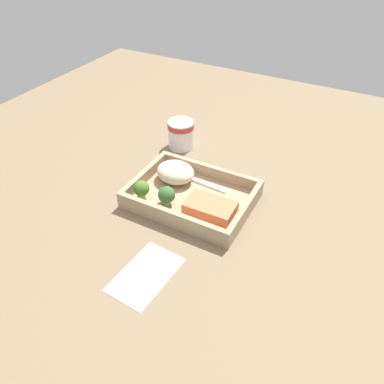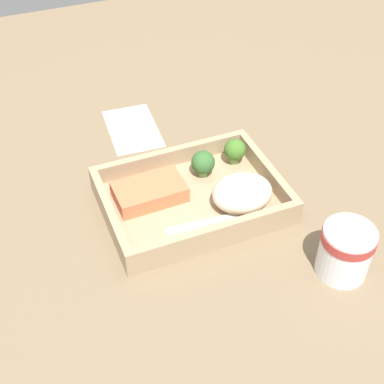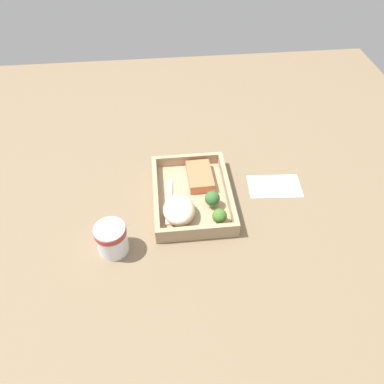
{
  "view_description": "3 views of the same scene",
  "coord_description": "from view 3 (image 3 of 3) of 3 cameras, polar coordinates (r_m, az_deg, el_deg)",
  "views": [
    {
      "loc": [
        -30.84,
        57.62,
        54.94
      ],
      "look_at": [
        0.0,
        0.0,
        2.7
      ],
      "focal_mm": 35.0,
      "sensor_mm": 36.0,
      "label": 1
    },
    {
      "loc": [
        -22.5,
        -55.01,
        56.96
      ],
      "look_at": [
        0.0,
        0.0,
        2.7
      ],
      "focal_mm": 50.0,
      "sensor_mm": 36.0,
      "label": 2
    },
    {
      "loc": [
        66.23,
        -6.97,
        70.96
      ],
      "look_at": [
        0.0,
        0.0,
        2.7
      ],
      "focal_mm": 35.0,
      "sensor_mm": 36.0,
      "label": 3
    }
  ],
  "objects": [
    {
      "name": "mashed_potatoes",
      "position": [
        0.9,
        -2.0,
        -2.75
      ],
      "size": [
        9.21,
        7.73,
        4.65
      ],
      "primitive_type": "ellipsoid",
      "color": "beige",
      "rests_on": "takeout_tray"
    },
    {
      "name": "salmon_fillet",
      "position": [
        1.0,
        1.19,
        2.41
      ],
      "size": [
        10.73,
        6.63,
        2.55
      ],
      "primitive_type": "cube",
      "rotation": [
        0.0,
        0.0,
        0.02
      ],
      "color": "#E87148",
      "rests_on": "takeout_tray"
    },
    {
      "name": "ground_plane",
      "position": [
        0.98,
        0.0,
        -1.51
      ],
      "size": [
        160.0,
        160.0,
        2.0
      ],
      "primitive_type": "cube",
      "color": "#7B664B"
    },
    {
      "name": "broccoli_floret_1",
      "position": [
        0.89,
        4.22,
        -3.72
      ],
      "size": [
        3.55,
        3.55,
        4.52
      ],
      "color": "#82AC5D",
      "rests_on": "takeout_tray"
    },
    {
      "name": "takeout_tray",
      "position": [
        0.97,
        0.0,
        -0.87
      ],
      "size": [
        26.74,
        19.66,
        1.2
      ],
      "primitive_type": "cube",
      "color": "tan",
      "rests_on": "ground_plane"
    },
    {
      "name": "tray_rim",
      "position": [
        0.95,
        0.0,
        -0.01
      ],
      "size": [
        26.74,
        19.66,
        2.96
      ],
      "color": "tan",
      "rests_on": "takeout_tray"
    },
    {
      "name": "paper_cup",
      "position": [
        0.86,
        -12.17,
        -6.86
      ],
      "size": [
        7.14,
        7.14,
        7.59
      ],
      "color": "white",
      "rests_on": "ground_plane"
    },
    {
      "name": "fork",
      "position": [
        0.94,
        -3.4,
        -1.81
      ],
      "size": [
        15.88,
        2.8,
        0.44
      ],
      "color": "white",
      "rests_on": "takeout_tray"
    },
    {
      "name": "broccoli_floret_2",
      "position": [
        0.93,
        3.11,
        -1.03
      ],
      "size": [
        3.76,
        3.76,
        4.46
      ],
      "color": "#7DAF63",
      "rests_on": "takeout_tray"
    },
    {
      "name": "receipt_slip",
      "position": [
        1.03,
        12.46,
        0.9
      ],
      "size": [
        9.59,
        14.55,
        0.24
      ],
      "primitive_type": "cube",
      "rotation": [
        0.0,
        0.0,
        -0.07
      ],
      "color": "white",
      "rests_on": "ground_plane"
    }
  ]
}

